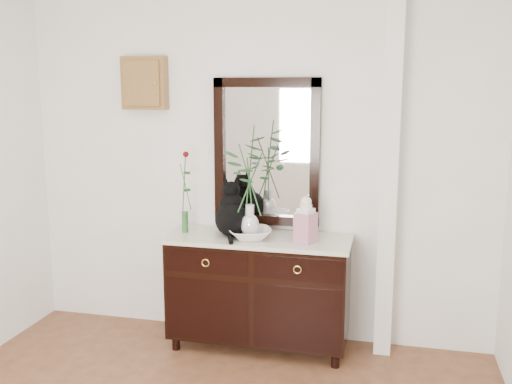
% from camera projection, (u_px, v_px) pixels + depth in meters
% --- Properties ---
extents(wall_back, '(3.60, 0.04, 2.70)m').
position_uv_depth(wall_back, '(254.00, 164.00, 4.30)').
color(wall_back, white).
rests_on(wall_back, ground).
extents(pilaster, '(0.12, 0.20, 2.70)m').
position_uv_depth(pilaster, '(389.00, 170.00, 4.00)').
color(pilaster, white).
rests_on(pilaster, ground).
extents(sideboard, '(1.33, 0.52, 0.82)m').
position_uv_depth(sideboard, '(259.00, 286.00, 4.20)').
color(sideboard, black).
rests_on(sideboard, ground).
extents(wall_mirror, '(0.80, 0.06, 1.10)m').
position_uv_depth(wall_mirror, '(266.00, 152.00, 4.25)').
color(wall_mirror, black).
rests_on(wall_mirror, wall_back).
extents(key_cabinet, '(0.35, 0.10, 0.40)m').
position_uv_depth(key_cabinet, '(145.00, 83.00, 4.35)').
color(key_cabinet, brown).
rests_on(key_cabinet, wall_back).
extents(cat, '(0.38, 0.42, 0.40)m').
position_uv_depth(cat, '(232.00, 209.00, 4.15)').
color(cat, black).
rests_on(cat, sideboard).
extents(lotus_bowl, '(0.39, 0.39, 0.08)m').
position_uv_depth(lotus_bowl, '(250.00, 234.00, 4.08)').
color(lotus_bowl, white).
rests_on(lotus_bowl, sideboard).
extents(vase_branches, '(0.44, 0.44, 0.81)m').
position_uv_depth(vase_branches, '(250.00, 181.00, 4.01)').
color(vase_branches, silver).
rests_on(vase_branches, lotus_bowl).
extents(bud_vase_rose, '(0.10, 0.10, 0.62)m').
position_uv_depth(bud_vase_rose, '(184.00, 192.00, 4.21)').
color(bud_vase_rose, '#2F692E').
rests_on(bud_vase_rose, sideboard).
extents(ginger_jar, '(0.17, 0.17, 0.34)m').
position_uv_depth(ginger_jar, '(306.00, 219.00, 3.96)').
color(ginger_jar, silver).
rests_on(ginger_jar, sideboard).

